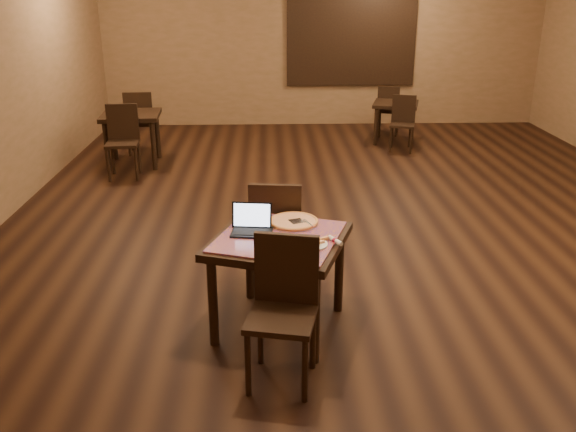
{
  "coord_description": "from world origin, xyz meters",
  "views": [
    {
      "loc": [
        -1.04,
        -6.43,
        2.5
      ],
      "look_at": [
        -0.89,
        -2.12,
        0.85
      ],
      "focal_mm": 38.0,
      "sensor_mm": 36.0,
      "label": 1
    }
  ],
  "objects_px": {
    "other_table_a_chair_near": "(403,120)",
    "other_table_a_chair_far": "(388,108)",
    "chair_main_near": "(284,301)",
    "other_table_b": "(131,122)",
    "laptop": "(252,224)",
    "other_table_a": "(395,109)",
    "other_table_b_chair_near": "(123,137)",
    "pizza_pan": "(294,223)",
    "tiled_table": "(279,249)",
    "other_table_b_chair_far": "(140,119)",
    "chair_main_far": "(276,230)"
  },
  "relations": [
    {
      "from": "other_table_a_chair_far",
      "to": "other_table_a",
      "type": "bearing_deg",
      "value": 107.73
    },
    {
      "from": "laptop",
      "to": "other_table_a_chair_far",
      "type": "distance_m",
      "value": 6.64
    },
    {
      "from": "tiled_table",
      "to": "other_table_a_chair_near",
      "type": "relative_size",
      "value": 1.36
    },
    {
      "from": "other_table_b",
      "to": "other_table_b_chair_near",
      "type": "height_order",
      "value": "other_table_b_chair_near"
    },
    {
      "from": "laptop",
      "to": "other_table_a_chair_far",
      "type": "relative_size",
      "value": 0.38
    },
    {
      "from": "tiled_table",
      "to": "laptop",
      "type": "relative_size",
      "value": 3.62
    },
    {
      "from": "other_table_a_chair_far",
      "to": "tiled_table",
      "type": "bearing_deg",
      "value": 87.71
    },
    {
      "from": "tiled_table",
      "to": "pizza_pan",
      "type": "relative_size",
      "value": 3.09
    },
    {
      "from": "tiled_table",
      "to": "pizza_pan",
      "type": "height_order",
      "value": "pizza_pan"
    },
    {
      "from": "laptop",
      "to": "other_table_a",
      "type": "bearing_deg",
      "value": 75.53
    },
    {
      "from": "chair_main_near",
      "to": "other_table_b",
      "type": "bearing_deg",
      "value": 123.41
    },
    {
      "from": "chair_main_far",
      "to": "other_table_a_chair_far",
      "type": "bearing_deg",
      "value": -103.26
    },
    {
      "from": "tiled_table",
      "to": "other_table_b",
      "type": "xyz_separation_m",
      "value": [
        -2.04,
        4.63,
        -0.03
      ]
    },
    {
      "from": "chair_main_near",
      "to": "chair_main_far",
      "type": "distance_m",
      "value": 1.23
    },
    {
      "from": "chair_main_far",
      "to": "other_table_a_chair_near",
      "type": "relative_size",
      "value": 1.16
    },
    {
      "from": "chair_main_far",
      "to": "pizza_pan",
      "type": "relative_size",
      "value": 2.63
    },
    {
      "from": "chair_main_near",
      "to": "chair_main_far",
      "type": "height_order",
      "value": "chair_main_far"
    },
    {
      "from": "pizza_pan",
      "to": "other_table_a_chair_near",
      "type": "distance_m",
      "value": 5.47
    },
    {
      "from": "laptop",
      "to": "other_table_a",
      "type": "distance_m",
      "value": 6.18
    },
    {
      "from": "laptop",
      "to": "other_table_a",
      "type": "height_order",
      "value": "laptop"
    },
    {
      "from": "chair_main_near",
      "to": "pizza_pan",
      "type": "distance_m",
      "value": 0.89
    },
    {
      "from": "tiled_table",
      "to": "other_table_a",
      "type": "height_order",
      "value": "tiled_table"
    },
    {
      "from": "chair_main_far",
      "to": "other_table_a_chair_far",
      "type": "height_order",
      "value": "chair_main_far"
    },
    {
      "from": "other_table_b_chair_far",
      "to": "other_table_a",
      "type": "bearing_deg",
      "value": -175.36
    },
    {
      "from": "chair_main_near",
      "to": "other_table_a",
      "type": "xyz_separation_m",
      "value": [
        2.03,
        6.46,
        -0.01
      ]
    },
    {
      "from": "pizza_pan",
      "to": "other_table_a",
      "type": "height_order",
      "value": "pizza_pan"
    },
    {
      "from": "other_table_a_chair_far",
      "to": "other_table_b",
      "type": "xyz_separation_m",
      "value": [
        -4.06,
        -1.72,
        0.14
      ]
    },
    {
      "from": "other_table_a",
      "to": "other_table_b_chair_near",
      "type": "distance_m",
      "value": 4.46
    },
    {
      "from": "chair_main_far",
      "to": "pizza_pan",
      "type": "height_order",
      "value": "chair_main_far"
    },
    {
      "from": "pizza_pan",
      "to": "other_table_a_chair_near",
      "type": "height_order",
      "value": "other_table_a_chair_near"
    },
    {
      "from": "laptop",
      "to": "other_table_a_chair_far",
      "type": "xyz_separation_m",
      "value": [
        2.23,
        6.25,
        -0.33
      ]
    },
    {
      "from": "pizza_pan",
      "to": "other_table_b_chair_far",
      "type": "height_order",
      "value": "other_table_b_chair_far"
    },
    {
      "from": "other_table_b_chair_far",
      "to": "tiled_table",
      "type": "bearing_deg",
      "value": 107.0
    },
    {
      "from": "tiled_table",
      "to": "pizza_pan",
      "type": "distance_m",
      "value": 0.29
    },
    {
      "from": "chair_main_far",
      "to": "other_table_a_chair_far",
      "type": "relative_size",
      "value": 1.16
    },
    {
      "from": "pizza_pan",
      "to": "other_table_a",
      "type": "relative_size",
      "value": 0.43
    },
    {
      "from": "other_table_a",
      "to": "other_table_b_chair_far",
      "type": "distance_m",
      "value": 4.13
    },
    {
      "from": "chair_main_near",
      "to": "other_table_b_chair_near",
      "type": "bearing_deg",
      "value": 125.81
    },
    {
      "from": "other_table_a_chair_far",
      "to": "other_table_b_chair_near",
      "type": "bearing_deg",
      "value": 44.77
    },
    {
      "from": "other_table_a",
      "to": "other_table_b_chair_far",
      "type": "bearing_deg",
      "value": -155.6
    },
    {
      "from": "other_table_a_chair_near",
      "to": "other_table_a_chair_far",
      "type": "xyz_separation_m",
      "value": [
        -0.04,
        1.01,
        0.0
      ]
    },
    {
      "from": "pizza_pan",
      "to": "other_table_a_chair_far",
      "type": "height_order",
      "value": "other_table_a_chair_far"
    },
    {
      "from": "other_table_b",
      "to": "other_table_a_chair_far",
      "type": "bearing_deg",
      "value": 18.58
    },
    {
      "from": "chair_main_far",
      "to": "other_table_a_chair_near",
      "type": "height_order",
      "value": "chair_main_far"
    },
    {
      "from": "tiled_table",
      "to": "other_table_a_chair_near",
      "type": "xyz_separation_m",
      "value": [
        2.07,
        5.34,
        -0.18
      ]
    },
    {
      "from": "other_table_b_chair_far",
      "to": "laptop",
      "type": "bearing_deg",
      "value": 105.4
    },
    {
      "from": "chair_main_near",
      "to": "other_table_b_chair_far",
      "type": "xyz_separation_m",
      "value": [
        -2.05,
        5.82,
        -0.01
      ]
    },
    {
      "from": "chair_main_near",
      "to": "pizza_pan",
      "type": "relative_size",
      "value": 2.62
    },
    {
      "from": "other_table_b",
      "to": "other_table_b_chair_near",
      "type": "xyz_separation_m",
      "value": [
        -0.01,
        -0.57,
        -0.08
      ]
    },
    {
      "from": "tiled_table",
      "to": "other_table_b_chair_near",
      "type": "distance_m",
      "value": 4.55
    }
  ]
}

